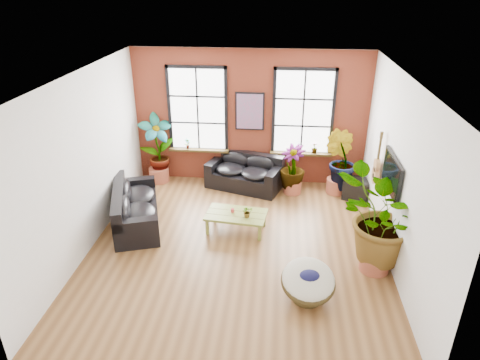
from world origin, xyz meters
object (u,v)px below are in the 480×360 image
object	(u,v)px
sofa_back	(245,173)
coffee_table	(236,216)
papasan_chair	(308,282)
sofa_left	(134,208)

from	to	relation	value
sofa_back	coffee_table	bearing A→B (deg)	-72.25
papasan_chair	sofa_left	bearing A→B (deg)	142.88
sofa_left	papasan_chair	size ratio (longest dim) A/B	2.22
sofa_back	coffee_table	world-z (taller)	sofa_back
sofa_back	papasan_chair	distance (m)	4.50
coffee_table	papasan_chair	bearing A→B (deg)	-48.32
sofa_back	sofa_left	distance (m)	3.13
sofa_back	coffee_table	distance (m)	2.18
sofa_back	papasan_chair	xyz separation A→B (m)	(1.45, -4.26, -0.03)
sofa_back	sofa_left	bearing A→B (deg)	-119.84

